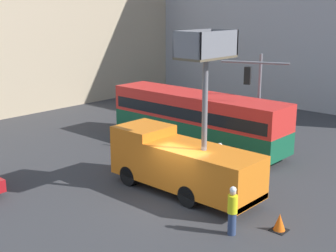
{
  "coord_description": "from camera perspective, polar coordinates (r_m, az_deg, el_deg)",
  "views": [
    {
      "loc": [
        -14.15,
        -12.63,
        8.46
      ],
      "look_at": [
        1.31,
        1.37,
        3.04
      ],
      "focal_mm": 50.0,
      "sensor_mm": 36.0,
      "label": 1
    }
  ],
  "objects": [
    {
      "name": "ground_plane",
      "position": [
        20.76,
        0.39,
        -9.46
      ],
      "size": [
        120.0,
        120.0,
        0.0
      ],
      "primitive_type": "plane",
      "color": "#333335"
    },
    {
      "name": "road_worker_near_truck",
      "position": [
        17.96,
        7.86,
        -10.16
      ],
      "size": [
        0.38,
        0.38,
        1.94
      ],
      "rotation": [
        0.0,
        0.0,
        1.38
      ],
      "color": "navy",
      "rests_on": "ground_plane"
    },
    {
      "name": "road_worker_directing",
      "position": [
        23.34,
        6.29,
        -4.28
      ],
      "size": [
        0.38,
        0.38,
        1.89
      ],
      "rotation": [
        0.0,
        0.0,
        4.31
      ],
      "color": "navy",
      "rests_on": "ground_plane"
    },
    {
      "name": "traffic_light_pole",
      "position": [
        26.65,
        10.58,
        4.51
      ],
      "size": [
        3.74,
        3.49,
        5.72
      ],
      "color": "slate",
      "rests_on": "ground_plane"
    },
    {
      "name": "traffic_cone_near_truck",
      "position": [
        18.85,
        13.43,
        -11.4
      ],
      "size": [
        0.61,
        0.61,
        0.7
      ],
      "color": "black",
      "rests_on": "ground_plane"
    },
    {
      "name": "building_backdrop_side",
      "position": [
        44.77,
        17.62,
        14.26
      ],
      "size": [
        10.0,
        28.0,
        17.45
      ],
      "color": "#9E9EA3",
      "rests_on": "ground_plane"
    },
    {
      "name": "utility_truck",
      "position": [
        21.42,
        1.71,
        -4.14
      ],
      "size": [
        2.57,
        7.43,
        7.45
      ],
      "color": "orange",
      "rests_on": "ground_plane"
    },
    {
      "name": "city_bus",
      "position": [
        28.54,
        3.51,
        1.26
      ],
      "size": [
        2.61,
        11.8,
        3.26
      ],
      "rotation": [
        0.0,
        0.0,
        1.7
      ],
      "color": "#145638",
      "rests_on": "ground_plane"
    }
  ]
}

